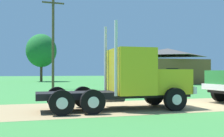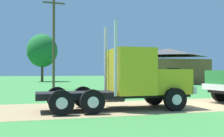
{
  "view_description": "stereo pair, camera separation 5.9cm",
  "coord_description": "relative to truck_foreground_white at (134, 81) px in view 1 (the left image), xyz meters",
  "views": [
    {
      "loc": [
        -8.05,
        -12.78,
        1.75
      ],
      "look_at": [
        -4.18,
        0.31,
        1.9
      ],
      "focal_mm": 43.87,
      "sensor_mm": 36.0,
      "label": 1
    },
    {
      "loc": [
        -7.99,
        -12.8,
        1.75
      ],
      "look_at": [
        -4.18,
        0.31,
        1.9
      ],
      "focal_mm": 43.87,
      "sensor_mm": 36.0,
      "label": 2
    }
  ],
  "objects": [
    {
      "name": "shed_building",
      "position": [
        14.66,
        24.2,
        1.17
      ],
      "size": [
        10.32,
        7.93,
        5.17
      ],
      "color": "brown",
      "rests_on": "ground_plane"
    },
    {
      "name": "utility_pole_near",
      "position": [
        -2.56,
        15.86,
        3.57
      ],
      "size": [
        2.2,
        0.31,
        9.26
      ],
      "color": "brown",
      "rests_on": "ground_plane"
    },
    {
      "name": "tree_mid",
      "position": [
        -2.97,
        37.7,
        4.14
      ],
      "size": [
        5.32,
        5.32,
        8.4
      ],
      "color": "#513823",
      "rests_on": "ground_plane"
    },
    {
      "name": "truck_foreground_white",
      "position": [
        0.0,
        0.0,
        0.0
      ],
      "size": [
        7.16,
        2.7,
        3.95
      ],
      "color": "black",
      "rests_on": "ground_plane"
    },
    {
      "name": "ground_plane",
      "position": [
        3.42,
        0.72,
        -1.32
      ],
      "size": [
        200.0,
        200.0,
        0.0
      ],
      "primitive_type": "plane",
      "color": "#397E3B"
    },
    {
      "name": "dirt_track",
      "position": [
        3.42,
        0.72,
        -1.31
      ],
      "size": [
        120.0,
        5.29,
        0.01
      ],
      "primitive_type": "cube",
      "color": "#9B835B",
      "rests_on": "ground_plane"
    }
  ]
}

